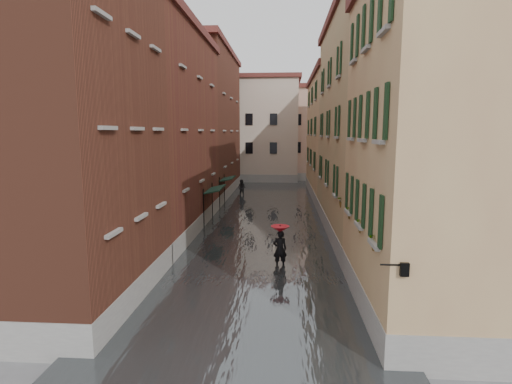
% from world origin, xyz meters
% --- Properties ---
extents(ground, '(120.00, 120.00, 0.00)m').
position_xyz_m(ground, '(0.00, 0.00, 0.00)').
color(ground, '#565659').
rests_on(ground, ground).
extents(floodwater, '(10.00, 60.00, 0.20)m').
position_xyz_m(floodwater, '(0.00, 13.00, 0.10)').
color(floodwater, '#44494C').
rests_on(floodwater, ground).
extents(building_left_near, '(6.00, 8.00, 13.00)m').
position_xyz_m(building_left_near, '(-7.00, -2.00, 6.50)').
color(building_left_near, brown).
rests_on(building_left_near, ground).
extents(building_left_mid, '(6.00, 14.00, 12.50)m').
position_xyz_m(building_left_mid, '(-7.00, 9.00, 6.25)').
color(building_left_mid, '#572C1B').
rests_on(building_left_mid, ground).
extents(building_left_far, '(6.00, 16.00, 14.00)m').
position_xyz_m(building_left_far, '(-7.00, 24.00, 7.00)').
color(building_left_far, brown).
rests_on(building_left_far, ground).
extents(building_right_near, '(6.00, 8.00, 11.50)m').
position_xyz_m(building_right_near, '(7.00, -2.00, 5.75)').
color(building_right_near, tan).
rests_on(building_right_near, ground).
extents(building_right_mid, '(6.00, 14.00, 13.00)m').
position_xyz_m(building_right_mid, '(7.00, 9.00, 6.50)').
color(building_right_mid, '#99895C').
rests_on(building_right_mid, ground).
extents(building_right_far, '(6.00, 16.00, 11.50)m').
position_xyz_m(building_right_far, '(7.00, 24.00, 5.75)').
color(building_right_far, tan).
rests_on(building_right_far, ground).
extents(building_end_cream, '(12.00, 9.00, 13.00)m').
position_xyz_m(building_end_cream, '(-3.00, 38.00, 6.50)').
color(building_end_cream, '#C0AF98').
rests_on(building_end_cream, ground).
extents(building_end_pink, '(10.00, 9.00, 12.00)m').
position_xyz_m(building_end_pink, '(6.00, 40.00, 6.00)').
color(building_end_pink, tan).
rests_on(building_end_pink, ground).
extents(awning_near, '(1.09, 3.26, 2.80)m').
position_xyz_m(awning_near, '(-3.48, 11.05, 2.47)').
color(awning_near, black).
rests_on(awning_near, ground).
extents(awning_far, '(1.09, 2.76, 2.80)m').
position_xyz_m(awning_far, '(-3.49, 17.35, 2.46)').
color(awning_far, black).
rests_on(awning_far, ground).
extents(wall_lantern, '(0.71, 0.22, 0.35)m').
position_xyz_m(wall_lantern, '(4.33, -6.00, 3.01)').
color(wall_lantern, black).
rests_on(wall_lantern, ground).
extents(window_planters, '(0.59, 7.85, 0.84)m').
position_xyz_m(window_planters, '(4.12, -0.72, 3.51)').
color(window_planters, brown).
rests_on(window_planters, ground).
extents(pedestrian_main, '(0.92, 0.92, 2.06)m').
position_xyz_m(pedestrian_main, '(1.12, 2.42, 1.22)').
color(pedestrian_main, black).
rests_on(pedestrian_main, ground).
extents(pedestrian_far, '(1.02, 0.90, 1.74)m').
position_xyz_m(pedestrian_far, '(-2.89, 23.47, 0.87)').
color(pedestrian_far, black).
rests_on(pedestrian_far, ground).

